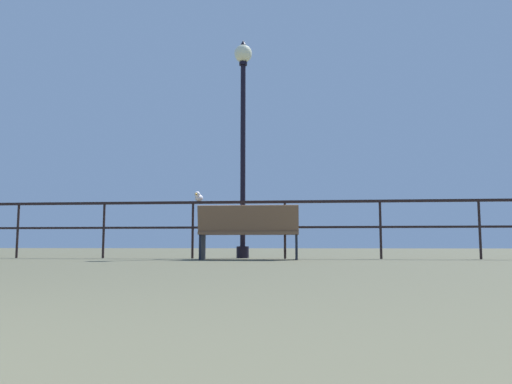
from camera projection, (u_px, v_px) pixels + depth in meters
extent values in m
cube|color=black|center=(239.00, 202.00, 9.13)|extent=(25.54, 0.05, 0.05)
cube|color=black|center=(238.00, 227.00, 9.08)|extent=(25.54, 0.04, 0.04)
cylinder|color=black|center=(18.00, 231.00, 9.48)|extent=(0.04, 0.04, 1.03)
cylinder|color=black|center=(104.00, 231.00, 9.32)|extent=(0.04, 0.04, 1.03)
cylinder|color=black|center=(193.00, 230.00, 9.15)|extent=(0.04, 0.04, 1.03)
cylinder|color=black|center=(285.00, 230.00, 8.99)|extent=(0.04, 0.04, 1.03)
cylinder|color=black|center=(381.00, 230.00, 8.83)|extent=(0.04, 0.04, 1.03)
cylinder|color=black|center=(480.00, 230.00, 8.67)|extent=(0.04, 0.04, 1.03)
cube|color=brown|center=(249.00, 233.00, 8.48)|extent=(1.70, 0.48, 0.05)
cube|color=brown|center=(248.00, 219.00, 8.30)|extent=(1.70, 0.16, 0.47)
cube|color=black|center=(296.00, 246.00, 8.39)|extent=(0.05, 0.41, 0.45)
cube|color=black|center=(296.00, 225.00, 8.61)|extent=(0.04, 0.32, 0.04)
cube|color=black|center=(202.00, 246.00, 8.52)|extent=(0.05, 0.41, 0.45)
cube|color=black|center=(204.00, 226.00, 8.73)|extent=(0.04, 0.32, 0.04)
cylinder|color=black|center=(243.00, 252.00, 9.37)|extent=(0.23, 0.23, 0.22)
cylinder|color=black|center=(243.00, 154.00, 9.56)|extent=(0.10, 0.10, 3.54)
cylinder|color=black|center=(243.00, 64.00, 9.75)|extent=(0.16, 0.16, 0.06)
sphere|color=beige|center=(243.00, 54.00, 9.77)|extent=(0.35, 0.35, 0.35)
cone|color=black|center=(243.00, 43.00, 9.79)|extent=(0.12, 0.12, 0.10)
ellipsoid|color=white|center=(199.00, 198.00, 9.21)|extent=(0.16, 0.25, 0.13)
ellipsoid|color=#94909D|center=(199.00, 197.00, 9.21)|extent=(0.13, 0.22, 0.04)
sphere|color=white|center=(197.00, 194.00, 9.11)|extent=(0.10, 0.10, 0.10)
cone|color=yellow|center=(196.00, 194.00, 9.04)|extent=(0.05, 0.05, 0.04)
cube|color=#94909D|center=(201.00, 198.00, 9.33)|extent=(0.07, 0.09, 0.02)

